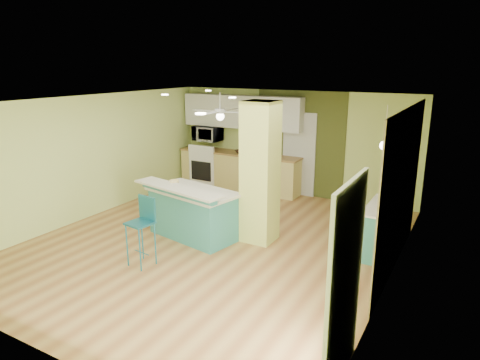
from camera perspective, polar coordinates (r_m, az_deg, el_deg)
name	(u,v)px	position (r m, az deg, el deg)	size (l,w,h in m)	color
floor	(215,242)	(7.78, -3.41, -8.27)	(6.00, 7.00, 0.01)	#945F34
ceiling	(212,101)	(7.16, -3.73, 10.48)	(6.00, 7.00, 0.01)	white
wall_back	(292,143)	(10.42, 6.98, 4.91)	(6.00, 0.01, 2.50)	#C7DD76
wall_front	(29,249)	(4.97, -26.30, -8.19)	(6.00, 0.01, 2.50)	#C7DD76
wall_left	(91,157)	(9.32, -19.31, 2.95)	(0.01, 7.00, 2.50)	#C7DD76
wall_right	(395,201)	(6.32, 20.00, -2.67)	(0.01, 7.00, 2.50)	#C7DD76
wood_panel	(401,190)	(6.89, 20.72, -1.29)	(0.02, 3.40, 2.50)	#8A774F
olive_accent	(300,144)	(10.33, 7.98, 4.79)	(2.20, 0.02, 2.50)	#485020
interior_door	(299,154)	(10.35, 7.87, 3.41)	(0.82, 0.05, 2.00)	silver
french_door	(345,286)	(4.31, 13.80, -13.53)	(0.04, 1.08, 2.10)	silver
column	(260,173)	(7.48, 2.71, 0.94)	(0.55, 0.55, 2.50)	#CAD462
kitchen_run	(239,171)	(10.87, -0.10, 1.26)	(3.25, 0.63, 0.94)	#D8C571
stove	(208,167)	(11.35, -4.31, 1.75)	(0.76, 0.66, 1.08)	white
upper_cabinets	(242,112)	(10.72, 0.21, 9.09)	(3.20, 0.34, 0.80)	silver
microwave	(207,133)	(11.19, -4.37, 6.20)	(0.70, 0.48, 0.39)	white
ceiling_fan	(220,112)	(9.47, -2.66, 9.05)	(1.41, 1.41, 0.61)	white
pendant_lamp	(384,145)	(6.95, 18.67, 4.41)	(0.14, 0.14, 0.69)	white
wall_decor	(404,168)	(7.02, 21.03, 1.49)	(0.03, 0.90, 0.70)	brown
peninsula	(193,212)	(7.88, -6.26, -4.29)	(1.96, 1.34, 1.02)	teal
bar_stool	(143,220)	(6.87, -12.78, -5.21)	(0.41, 0.41, 1.11)	#1D6B85
side_counter	(383,229)	(7.61, 18.54, -6.19)	(0.55, 1.29, 0.83)	teal
fruit_bowl	(242,152)	(10.66, 0.30, 3.79)	(0.34, 0.34, 0.08)	#331D14
canister	(174,185)	(7.88, -8.75, -0.60)	(0.17, 0.17, 0.16)	yellow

